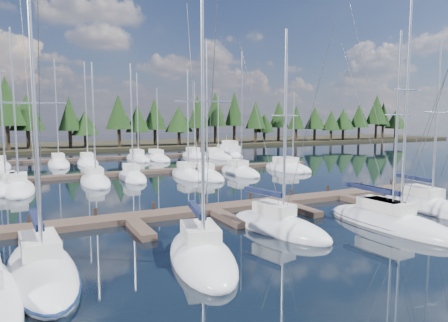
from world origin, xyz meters
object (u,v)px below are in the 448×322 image
front_sailboat_5 (394,223)px  motor_yacht_right (229,153)px  main_dock (214,211)px  front_sailboat_1 (42,270)px  front_sailboat_6 (426,206)px  front_sailboat_2 (202,255)px  front_sailboat_4 (386,222)px  front_sailboat_3 (278,226)px

front_sailboat_5 → motor_yacht_right: front_sailboat_5 is taller
main_dock → front_sailboat_5: size_ratio=2.83×
front_sailboat_5 → motor_yacht_right: 48.55m
front_sailboat_1 → front_sailboat_6: 26.48m
main_dock → motor_yacht_right: 43.80m
front_sailboat_5 → front_sailboat_2: bearing=179.9°
front_sailboat_4 → motor_yacht_right: bearing=74.9°
front_sailboat_4 → front_sailboat_5: 0.51m
main_dock → front_sailboat_5: (8.53, -8.47, 0.10)m
front_sailboat_6 → motor_yacht_right: 44.94m
front_sailboat_5 → front_sailboat_6: bearing=20.9°
front_sailboat_4 → motor_yacht_right: size_ratio=1.40×
front_sailboat_2 → front_sailboat_4: (12.99, 0.46, -0.01)m
main_dock → front_sailboat_6: 16.03m
front_sailboat_2 → main_dock: bearing=61.4°
front_sailboat_2 → front_sailboat_5: front_sailboat_5 is taller
front_sailboat_4 → front_sailboat_6: bearing=16.5°
main_dock → front_sailboat_6: size_ratio=3.32×
front_sailboat_2 → front_sailboat_4: 13.00m
front_sailboat_5 → main_dock: bearing=135.2°
front_sailboat_4 → front_sailboat_2: bearing=-178.0°
motor_yacht_right → main_dock: bearing=-118.6°
front_sailboat_3 → front_sailboat_4: (6.76, -2.18, -0.01)m
front_sailboat_6 → front_sailboat_1: bearing=-177.8°
front_sailboat_2 → motor_yacht_right: size_ratio=1.51×
front_sailboat_3 → front_sailboat_6: (13.21, -0.26, -0.00)m
main_dock → front_sailboat_1: front_sailboat_1 is taller
front_sailboat_3 → front_sailboat_2: bearing=-157.0°
main_dock → front_sailboat_1: size_ratio=3.22×
front_sailboat_3 → front_sailboat_4: bearing=-17.9°
front_sailboat_1 → front_sailboat_3: front_sailboat_1 is taller
front_sailboat_1 → front_sailboat_6: size_ratio=1.03×
front_sailboat_4 → motor_yacht_right: front_sailboat_4 is taller
main_dock → front_sailboat_1: 13.59m
main_dock → front_sailboat_3: (1.63, -5.79, 0.09)m
front_sailboat_1 → front_sailboat_5: 20.19m
main_dock → front_sailboat_2: bearing=-118.6°
front_sailboat_4 → front_sailboat_6: 6.73m
front_sailboat_4 → front_sailboat_5: (0.14, -0.50, 0.02)m
front_sailboat_3 → front_sailboat_5: bearing=-21.2°
front_sailboat_2 → front_sailboat_6: front_sailboat_2 is taller
front_sailboat_1 → front_sailboat_4: size_ratio=1.06×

